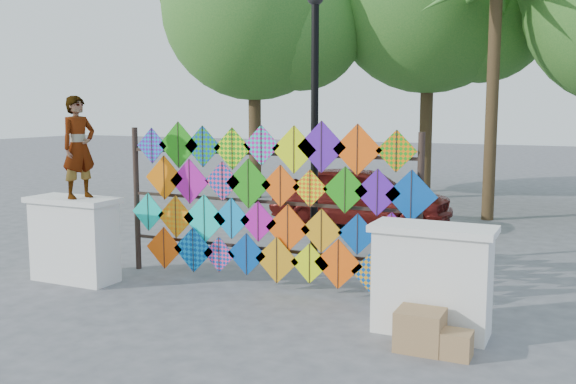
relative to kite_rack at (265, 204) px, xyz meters
The scene contains 11 objects.
ground 1.43m from the kite_rack, 95.47° to the right, with size 80.00×80.00×0.00m, color gray.
parapet_left 2.98m from the kite_rack, 161.54° to the right, with size 1.40×0.65×1.28m.
parapet_right 2.85m from the kite_rack, 19.36° to the right, with size 1.40×0.65×1.28m.
kite_rack is the anchor object (origin of this frame).
tree_west 10.31m from the kite_rack, 118.29° to the left, with size 5.85×5.20×8.01m.
palm_tree 8.45m from the kite_rack, 73.68° to the left, with size 3.62×3.62×5.83m.
vendor_woman 2.88m from the kite_rack, 160.47° to the right, with size 0.55×0.36×1.51m, color #99999E.
sedan 5.26m from the kite_rack, 93.20° to the left, with size 1.59×3.96×1.35m, color #59130F.
lamppost 1.95m from the kite_rack, 79.75° to the left, with size 0.28×0.28×4.46m.
cardboard_box_near 3.19m from the kite_rack, 29.37° to the right, with size 0.50×0.44×0.44m, color #99784A.
cardboard_box_far 3.57m from the kite_rack, 27.00° to the right, with size 0.33×0.31×0.28m, color #99784A.
Camera 1 is at (4.24, -7.43, 2.62)m, focal length 40.00 mm.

